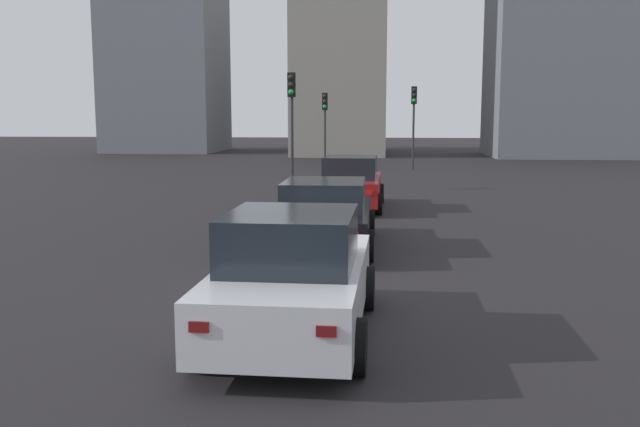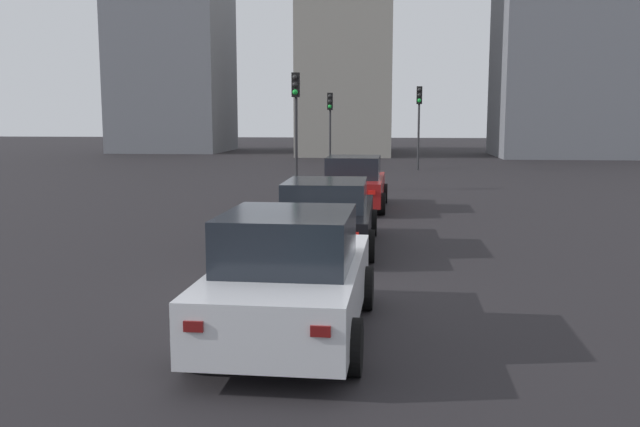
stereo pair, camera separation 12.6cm
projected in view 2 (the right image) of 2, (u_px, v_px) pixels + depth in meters
The scene contains 10 objects.
ground_plane at pixel (311, 304), 10.74m from camera, with size 160.00×160.00×0.20m, color black.
car_red_lead at pixel (354, 184), 20.93m from camera, with size 4.37×2.04×1.60m.
car_black_second at pixel (326, 215), 14.68m from camera, with size 4.75×2.14×1.47m.
car_white_third at pixel (290, 277), 8.74m from camera, with size 4.26×2.05×1.64m.
traffic_light_near_left at pixel (330, 114), 36.34m from camera, with size 0.32×0.29×4.02m.
traffic_light_near_right at pixel (419, 110), 35.47m from camera, with size 0.32×0.28×4.32m.
traffic_light_far_left at pixel (296, 107), 25.66m from camera, with size 0.32×0.29×4.41m.
building_facade_left at pixel (579, 48), 47.03m from camera, with size 8.36×10.90×14.85m, color slate.
building_facade_center at pixel (348, 49), 51.57m from camera, with size 12.91×6.58×15.53m, color gray.
building_facade_right at pixel (173, 64), 54.40m from camera, with size 8.58×8.38×13.79m, color slate.
Camera 2 is at (-10.37, -1.19, 2.81)m, focal length 38.60 mm.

